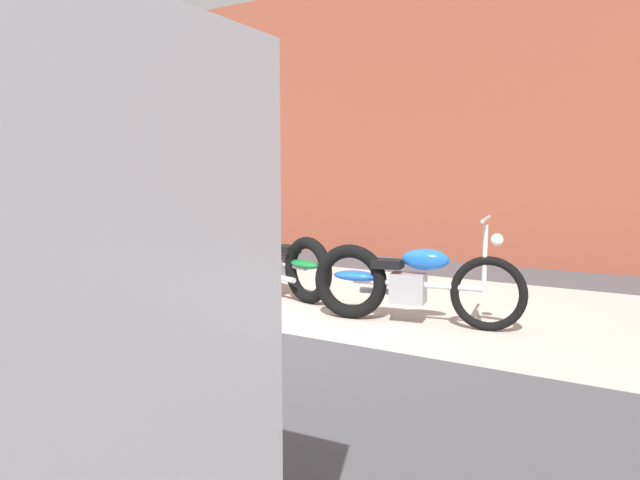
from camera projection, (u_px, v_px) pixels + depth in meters
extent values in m
plane|color=#47474C|center=(233.00, 325.00, 5.58)|extent=(80.00, 80.00, 0.00)
cube|color=#B2ADA3|center=(328.00, 293.00, 7.06)|extent=(36.00, 3.50, 0.01)
cube|color=brown|center=(436.00, 118.00, 9.72)|extent=(36.00, 0.50, 4.62)
torus|color=black|center=(241.00, 259.00, 7.45)|extent=(0.67, 0.28, 0.68)
torus|color=black|center=(308.00, 270.00, 6.47)|extent=(0.74, 0.34, 0.73)
cylinder|color=silver|center=(272.00, 262.00, 6.95)|extent=(1.20, 0.42, 0.06)
cube|color=#99999E|center=(276.00, 266.00, 6.90)|extent=(0.37, 0.31, 0.28)
ellipsoid|color=#197A38|center=(268.00, 241.00, 6.99)|extent=(0.48, 0.31, 0.20)
ellipsoid|color=#197A38|center=(305.00, 264.00, 6.50)|extent=(0.47, 0.30, 0.10)
cube|color=black|center=(287.00, 249.00, 6.72)|extent=(0.33, 0.27, 0.08)
cylinder|color=silver|center=(243.00, 235.00, 7.38)|extent=(0.06, 0.06, 0.62)
cylinder|color=silver|center=(242.00, 206.00, 7.34)|extent=(0.20, 0.56, 0.03)
sphere|color=white|center=(238.00, 220.00, 7.44)|extent=(0.11, 0.11, 0.11)
cylinder|color=silver|center=(279.00, 277.00, 6.63)|extent=(0.54, 0.22, 0.06)
torus|color=black|center=(488.00, 294.00, 5.32)|extent=(0.68, 0.20, 0.68)
torus|color=black|center=(350.00, 282.00, 5.78)|extent=(0.74, 0.26, 0.73)
cylinder|color=silver|center=(417.00, 284.00, 5.55)|extent=(1.22, 0.28, 0.06)
cube|color=#99999E|center=(408.00, 288.00, 5.58)|extent=(0.35, 0.27, 0.28)
ellipsoid|color=blue|center=(426.00, 260.00, 5.49)|extent=(0.47, 0.27, 0.20)
ellipsoid|color=blue|center=(355.00, 276.00, 5.76)|extent=(0.47, 0.26, 0.10)
cube|color=black|center=(388.00, 264.00, 5.63)|extent=(0.31, 0.25, 0.08)
cylinder|color=silver|center=(485.00, 259.00, 5.30)|extent=(0.05, 0.05, 0.62)
cylinder|color=silver|center=(486.00, 219.00, 5.26)|extent=(0.14, 0.58, 0.03)
sphere|color=white|center=(497.00, 240.00, 5.24)|extent=(0.11, 0.11, 0.11)
cylinder|color=silver|center=(387.00, 292.00, 5.82)|extent=(0.55, 0.16, 0.06)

